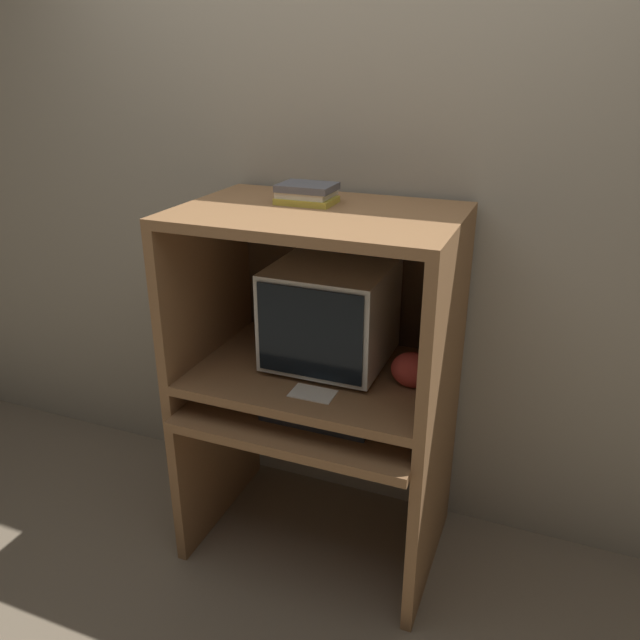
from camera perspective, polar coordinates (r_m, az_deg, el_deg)
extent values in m
plane|color=#756651|center=(2.58, -3.10, -23.64)|extent=(12.00, 12.00, 0.00)
cube|color=gray|center=(2.51, 3.19, 9.66)|extent=(6.00, 0.06, 2.60)
cube|color=brown|center=(2.76, -9.27, -11.26)|extent=(0.04, 0.66, 0.68)
cube|color=brown|center=(2.49, 10.20, -15.67)|extent=(0.04, 0.66, 0.68)
cube|color=brown|center=(2.26, -1.92, -9.58)|extent=(0.89, 0.38, 0.04)
cube|color=brown|center=(2.56, -9.83, -3.85)|extent=(0.04, 0.66, 0.12)
cube|color=brown|center=(2.26, 10.90, -7.72)|extent=(0.04, 0.66, 0.12)
cube|color=brown|center=(2.35, -0.15, -4.86)|extent=(0.89, 0.66, 0.04)
cube|color=brown|center=(2.42, -10.39, 3.80)|extent=(0.04, 0.66, 0.60)
cube|color=brown|center=(2.11, 11.62, 0.77)|extent=(0.04, 0.66, 0.60)
cube|color=brown|center=(2.14, -0.17, 9.55)|extent=(0.89, 0.66, 0.04)
cube|color=#48321E|center=(2.50, 2.55, 4.78)|extent=(0.89, 0.01, 0.60)
cylinder|color=beige|center=(2.39, 1.01, -3.58)|extent=(0.23, 0.23, 0.02)
cube|color=beige|center=(2.32, 1.04, 0.69)|extent=(0.42, 0.42, 0.37)
cube|color=black|center=(2.13, -0.97, -1.28)|extent=(0.39, 0.01, 0.33)
cube|color=#2D2D30|center=(2.24, -0.29, -9.06)|extent=(0.39, 0.14, 0.02)
cube|color=#474749|center=(2.24, -0.29, -8.78)|extent=(0.36, 0.11, 0.01)
ellipsoid|color=#28282B|center=(2.17, 6.42, -10.36)|extent=(0.06, 0.04, 0.03)
ellipsoid|color=#BC382D|center=(2.22, 8.47, -4.54)|extent=(0.15, 0.12, 0.13)
cube|color=gold|center=(2.24, -1.21, 10.88)|extent=(0.20, 0.14, 0.02)
cube|color=beige|center=(2.25, -1.23, 11.52)|extent=(0.18, 0.15, 0.02)
cube|color=#4C4C51|center=(2.24, -1.17, 12.05)|extent=(0.19, 0.15, 0.02)
cube|color=beige|center=(2.17, -0.66, -6.73)|extent=(0.15, 0.10, 0.00)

